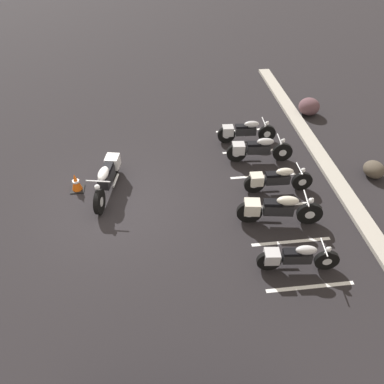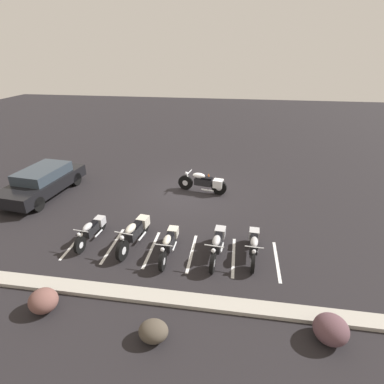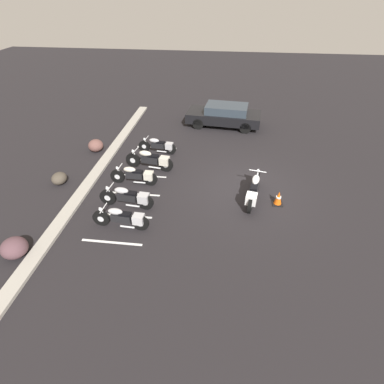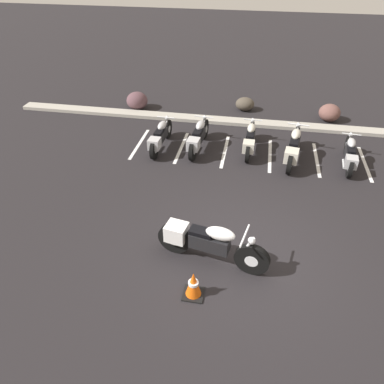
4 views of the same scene
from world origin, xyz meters
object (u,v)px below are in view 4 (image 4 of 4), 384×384
(parked_bike_0, at_px, (160,137))
(parked_bike_2, at_px, (250,139))
(parked_bike_4, at_px, (350,154))
(landscape_rock_2, at_px, (245,104))
(motorcycle_white_featured, at_px, (206,242))
(parked_bike_1, at_px, (198,137))
(landscape_rock_1, at_px, (137,101))
(parked_bike_3, at_px, (293,147))
(traffic_cone, at_px, (193,285))
(landscape_rock_0, at_px, (330,113))

(parked_bike_0, distance_m, parked_bike_2, 2.81)
(parked_bike_4, height_order, landscape_rock_2, parked_bike_4)
(parked_bike_0, bearing_deg, motorcycle_white_featured, -151.73)
(parked_bike_1, height_order, landscape_rock_1, parked_bike_1)
(parked_bike_2, distance_m, landscape_rock_1, 5.23)
(parked_bike_3, relative_size, landscape_rock_2, 3.21)
(parked_bike_2, height_order, traffic_cone, parked_bike_2)
(parked_bike_0, distance_m, parked_bike_4, 5.70)
(motorcycle_white_featured, xyz_separation_m, landscape_rock_0, (3.35, 7.79, -0.19))
(parked_bike_3, bearing_deg, motorcycle_white_featured, 165.53)
(landscape_rock_1, bearing_deg, motorcycle_white_featured, -63.09)
(motorcycle_white_featured, bearing_deg, landscape_rock_1, 128.05)
(parked_bike_1, relative_size, landscape_rock_1, 2.67)
(parked_bike_3, distance_m, parked_bike_4, 1.61)
(parked_bike_0, distance_m, parked_bike_3, 4.09)
(landscape_rock_1, bearing_deg, traffic_cone, -66.31)
(landscape_rock_2, bearing_deg, traffic_cone, -92.28)
(motorcycle_white_featured, height_order, parked_bike_4, motorcycle_white_featured)
(traffic_cone, bearing_deg, landscape_rock_1, 113.69)
(motorcycle_white_featured, height_order, landscape_rock_2, motorcycle_white_featured)
(parked_bike_4, distance_m, traffic_cone, 6.59)
(parked_bike_3, relative_size, landscape_rock_1, 2.82)
(parked_bike_2, height_order, landscape_rock_2, parked_bike_2)
(parked_bike_1, xyz_separation_m, landscape_rock_1, (-2.88, 2.85, -0.12))
(parked_bike_4, xyz_separation_m, traffic_cone, (-3.63, -5.50, -0.14))
(parked_bike_0, relative_size, parked_bike_4, 1.05)
(motorcycle_white_featured, height_order, landscape_rock_0, motorcycle_white_featured)
(motorcycle_white_featured, bearing_deg, landscape_rock_2, 99.27)
(parked_bike_0, xyz_separation_m, landscape_rock_0, (5.51, 3.20, -0.12))
(parked_bike_1, distance_m, parked_bike_3, 2.90)
(parked_bike_2, relative_size, traffic_cone, 3.53)
(parked_bike_4, relative_size, landscape_rock_0, 2.58)
(parked_bike_2, xyz_separation_m, traffic_cone, (-0.72, -5.88, -0.16))
(parked_bike_4, distance_m, landscape_rock_1, 8.00)
(parked_bike_0, height_order, landscape_rock_1, parked_bike_0)
(parked_bike_1, bearing_deg, parked_bike_0, 102.03)
(motorcycle_white_featured, bearing_deg, landscape_rock_0, 77.86)
(parked_bike_3, bearing_deg, landscape_rock_0, -15.23)
(parked_bike_4, bearing_deg, parked_bike_2, 88.42)
(parked_bike_2, distance_m, parked_bike_4, 2.93)
(parked_bike_4, bearing_deg, parked_bike_0, 95.25)
(parked_bike_2, xyz_separation_m, landscape_rock_1, (-4.48, 2.69, -0.10))
(motorcycle_white_featured, relative_size, traffic_cone, 4.10)
(parked_bike_2, bearing_deg, landscape_rock_0, -41.76)
(landscape_rock_0, bearing_deg, parked_bike_1, -144.84)
(landscape_rock_1, height_order, traffic_cone, landscape_rock_1)
(motorcycle_white_featured, distance_m, parked_bike_2, 4.95)
(parked_bike_0, height_order, parked_bike_4, parked_bike_0)
(landscape_rock_0, distance_m, landscape_rock_1, 7.21)
(parked_bike_4, distance_m, landscape_rock_0, 3.27)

